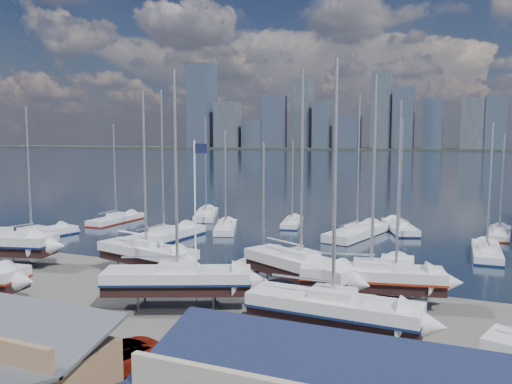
% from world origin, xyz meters
% --- Properties ---
extents(ground, '(1400.00, 1400.00, 0.00)m').
position_xyz_m(ground, '(0.00, -10.00, 0.00)').
color(ground, '#605E59').
rests_on(ground, ground).
extents(water, '(1400.00, 600.00, 0.40)m').
position_xyz_m(water, '(0.00, 300.00, -0.15)').
color(water, '#1B2B3E').
rests_on(water, ground).
extents(far_shore, '(1400.00, 80.00, 2.20)m').
position_xyz_m(far_shore, '(0.00, 560.00, 1.10)').
color(far_shore, '#2D332D').
rests_on(far_shore, ground).
extents(skyline, '(639.14, 43.80, 107.69)m').
position_xyz_m(skyline, '(-7.83, 553.76, 39.09)').
color(skyline, '#475166').
rests_on(skyline, far_shore).
extents(sailboat_cradle_2, '(10.21, 4.83, 16.07)m').
position_xyz_m(sailboat_cradle_2, '(-5.26, -4.19, 2.08)').
color(sailboat_cradle_2, '#2D2D33').
rests_on(sailboat_cradle_2, ground).
extents(sailboat_cradle_3, '(10.59, 6.80, 16.60)m').
position_xyz_m(sailboat_cradle_3, '(1.61, -10.25, 2.10)').
color(sailboat_cradle_3, '#2D2D33').
rests_on(sailboat_cradle_3, ground).
extents(sailboat_cradle_4, '(10.64, 7.41, 17.00)m').
position_xyz_m(sailboat_cradle_4, '(8.48, -3.46, 2.13)').
color(sailboat_cradle_4, '#2D2D33').
rests_on(sailboat_cradle_4, ground).
extents(sailboat_cradle_5, '(10.24, 3.30, 16.32)m').
position_xyz_m(sailboat_cradle_5, '(13.14, -12.02, 2.09)').
color(sailboat_cradle_5, '#2D2D33').
rests_on(sailboat_cradle_5, ground).
extents(sailboat_cradle_6, '(10.46, 4.88, 16.29)m').
position_xyz_m(sailboat_cradle_6, '(14.00, -4.27, 2.09)').
color(sailboat_cradle_6, '#2D2D33').
rests_on(sailboat_cradle_6, ground).
extents(sailboat_moored_0, '(5.20, 11.40, 16.46)m').
position_xyz_m(sailboat_moored_0, '(-27.57, 4.18, 0.31)').
color(sailboat_moored_0, black).
rests_on(sailboat_moored_0, water).
extents(sailboat_moored_1, '(2.83, 9.84, 14.68)m').
position_xyz_m(sailboat_moored_1, '(-26.01, 17.83, 0.31)').
color(sailboat_moored_1, black).
rests_on(sailboat_moored_1, water).
extents(sailboat_moored_2, '(6.87, 10.82, 15.87)m').
position_xyz_m(sailboat_moored_2, '(-16.06, 26.46, 0.32)').
color(sailboat_moored_2, black).
rests_on(sailboat_moored_2, water).
extents(sailboat_moored_3, '(4.77, 12.60, 18.39)m').
position_xyz_m(sailboat_moored_3, '(-12.53, 9.57, 0.31)').
color(sailboat_moored_3, black).
rests_on(sailboat_moored_3, water).
extents(sailboat_moored_4, '(5.81, 9.35, 13.70)m').
position_xyz_m(sailboat_moored_4, '(-8.63, 18.09, 0.32)').
color(sailboat_moored_4, black).
rests_on(sailboat_moored_4, water).
extents(sailboat_moored_5, '(3.99, 8.62, 12.44)m').
position_xyz_m(sailboat_moored_5, '(-1.93, 25.30, 0.31)').
color(sailboat_moored_5, black).
rests_on(sailboat_moored_5, water).
extents(sailboat_moored_6, '(3.15, 8.34, 12.16)m').
position_xyz_m(sailboat_moored_6, '(2.23, 4.31, 0.31)').
color(sailboat_moored_6, black).
rests_on(sailboat_moored_6, water).
extents(sailboat_moored_7, '(6.12, 12.45, 18.12)m').
position_xyz_m(sailboat_moored_7, '(8.00, 20.55, 0.33)').
color(sailboat_moored_7, black).
rests_on(sailboat_moored_7, water).
extents(sailboat_moored_8, '(6.14, 10.59, 15.29)m').
position_xyz_m(sailboat_moored_8, '(12.31, 26.79, 0.31)').
color(sailboat_moored_8, black).
rests_on(sailboat_moored_8, water).
extents(sailboat_moored_9, '(3.90, 10.70, 15.82)m').
position_xyz_m(sailboat_moored_9, '(14.80, 3.41, 0.32)').
color(sailboat_moored_9, black).
rests_on(sailboat_moored_9, water).
extents(sailboat_moored_10, '(2.79, 9.52, 14.18)m').
position_xyz_m(sailboat_moored_10, '(22.25, 15.59, 0.31)').
color(sailboat_moored_10, black).
rests_on(sailboat_moored_10, water).
extents(sailboat_moored_11, '(3.19, 8.90, 13.04)m').
position_xyz_m(sailboat_moored_11, '(24.08, 27.54, 0.31)').
color(sailboat_moored_11, black).
rests_on(sailboat_moored_11, water).
extents(car_b, '(4.10, 2.60, 1.28)m').
position_xyz_m(car_b, '(-1.18, -21.13, 0.64)').
color(car_b, gray).
rests_on(car_b, ground).
extents(car_c, '(4.43, 6.10, 1.54)m').
position_xyz_m(car_c, '(3.83, -20.21, 0.77)').
color(car_c, gray).
rests_on(car_c, ground).
extents(flagpole, '(1.05, 0.12, 11.83)m').
position_xyz_m(flagpole, '(2.17, -8.52, 6.80)').
color(flagpole, white).
rests_on(flagpole, ground).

